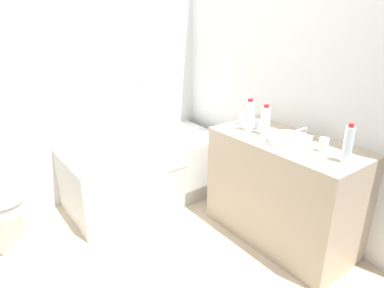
{
  "coord_description": "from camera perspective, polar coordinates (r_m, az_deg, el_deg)",
  "views": [
    {
      "loc": [
        -0.91,
        -1.81,
        1.69
      ],
      "look_at": [
        0.48,
        0.06,
        0.79
      ],
      "focal_mm": 31.45,
      "sensor_mm": 36.0,
      "label": 1
    }
  ],
  "objects": [
    {
      "name": "drinking_glass_3",
      "position": [
        2.71,
        11.31,
        3.2
      ],
      "size": [
        0.07,
        0.07,
        0.08
      ],
      "primitive_type": "cylinder",
      "color": "white",
      "rests_on": "vanity_counter"
    },
    {
      "name": "water_bottle_1",
      "position": [
        2.66,
        9.74,
        4.76
      ],
      "size": [
        0.07,
        0.07,
        0.25
      ],
      "color": "silver",
      "rests_on": "vanity_counter"
    },
    {
      "name": "toilet",
      "position": [
        2.94,
        -29.45,
        -9.06
      ],
      "size": [
        0.35,
        0.49,
        0.66
      ],
      "rotation": [
        0.0,
        0.0,
        -1.54
      ],
      "color": "white",
      "rests_on": "ground_plane"
    },
    {
      "name": "sink_basin",
      "position": [
        2.48,
        16.11,
        0.72
      ],
      "size": [
        0.29,
        0.29,
        0.05
      ],
      "primitive_type": "cylinder",
      "color": "white",
      "rests_on": "vanity_counter"
    },
    {
      "name": "water_bottle_2",
      "position": [
        2.25,
        24.93,
        -0.08
      ],
      "size": [
        0.06,
        0.06,
        0.25
      ],
      "color": "silver",
      "rests_on": "vanity_counter"
    },
    {
      "name": "vanity_counter",
      "position": [
        2.72,
        15.05,
        -7.58
      ],
      "size": [
        0.56,
        1.15,
        0.83
      ],
      "primitive_type": "cube",
      "color": "tan",
      "rests_on": "ground_plane"
    },
    {
      "name": "water_bottle_0",
      "position": [
        2.59,
        12.34,
        3.89
      ],
      "size": [
        0.07,
        0.07,
        0.23
      ],
      "color": "silver",
      "rests_on": "vanity_counter"
    },
    {
      "name": "drinking_glass_2",
      "position": [
        2.77,
        9.87,
        3.64
      ],
      "size": [
        0.07,
        0.07,
        0.08
      ],
      "primitive_type": "cylinder",
      "color": "white",
      "rests_on": "vanity_counter"
    },
    {
      "name": "bathtub",
      "position": [
        3.26,
        -7.7,
        -4.23
      ],
      "size": [
        1.48,
        0.74,
        1.23
      ],
      "color": "silver",
      "rests_on": "ground_plane"
    },
    {
      "name": "sink_faucet",
      "position": [
        2.61,
        18.45,
        1.72
      ],
      "size": [
        0.13,
        0.15,
        0.08
      ],
      "color": "#B1B1B6",
      "rests_on": "vanity_counter"
    },
    {
      "name": "wall_right_mirror",
      "position": [
        2.94,
        14.76,
        10.24
      ],
      "size": [
        0.1,
        2.72,
        2.33
      ],
      "primitive_type": "cube",
      "color": "silver",
      "rests_on": "ground_plane"
    },
    {
      "name": "drinking_glass_0",
      "position": [
        2.83,
        8.68,
        4.33
      ],
      "size": [
        0.06,
        0.06,
        0.1
      ],
      "primitive_type": "cylinder",
      "color": "white",
      "rests_on": "vanity_counter"
    },
    {
      "name": "wall_back_tiled",
      "position": [
        3.19,
        -19.89,
        10.51
      ],
      "size": [
        3.0,
        0.1,
        2.33
      ],
      "primitive_type": "cube",
      "color": "silver",
      "rests_on": "ground_plane"
    },
    {
      "name": "ground_plane",
      "position": [
        2.64,
        -8.0,
        -18.96
      ],
      "size": [
        3.6,
        3.6,
        0.0
      ],
      "primitive_type": "plane",
      "color": "#C1AD8E"
    },
    {
      "name": "drinking_glass_1",
      "position": [
        2.39,
        21.41,
        -0.13
      ],
      "size": [
        0.06,
        0.06,
        0.1
      ],
      "primitive_type": "cylinder",
      "color": "white",
      "rests_on": "vanity_counter"
    }
  ]
}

